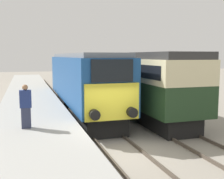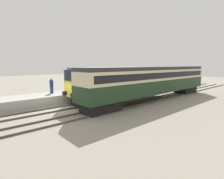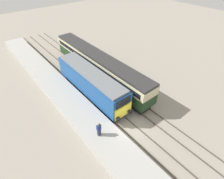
% 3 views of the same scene
% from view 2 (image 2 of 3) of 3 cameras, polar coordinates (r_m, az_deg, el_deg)
% --- Properties ---
extents(ground_plane, '(120.00, 120.00, 0.00)m').
position_cam_2_polar(ground_plane, '(17.52, -17.51, -6.31)').
color(ground_plane, gray).
extents(platform_left, '(3.50, 50.00, 1.03)m').
position_cam_2_polar(platform_left, '(24.31, -3.55, -0.76)').
color(platform_left, '#A8A8A3').
rests_on(platform_left, ground_plane).
extents(rails_near_track, '(1.51, 60.00, 0.14)m').
position_cam_2_polar(rails_near_track, '(20.01, -4.38, -3.97)').
color(rails_near_track, '#4C4238').
rests_on(rails_near_track, ground_plane).
extents(rails_far_track, '(1.50, 60.00, 0.14)m').
position_cam_2_polar(rails_far_track, '(17.51, 2.47, -5.70)').
color(rails_far_track, '#4C4238').
rests_on(rails_far_track, ground_plane).
extents(locomotive, '(2.70, 13.16, 3.97)m').
position_cam_2_polar(locomotive, '(21.53, 1.57, 2.61)').
color(locomotive, black).
rests_on(locomotive, ground_plane).
extents(passenger_carriage, '(2.75, 20.86, 4.01)m').
position_cam_2_polar(passenger_carriage, '(21.65, 13.79, 3.09)').
color(passenger_carriage, black).
rests_on(passenger_carriage, ground_plane).
extents(person_on_platform, '(0.44, 0.26, 1.70)m').
position_cam_2_polar(person_on_platform, '(20.89, -19.15, 1.14)').
color(person_on_platform, '#2D334C').
rests_on(person_on_platform, platform_left).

